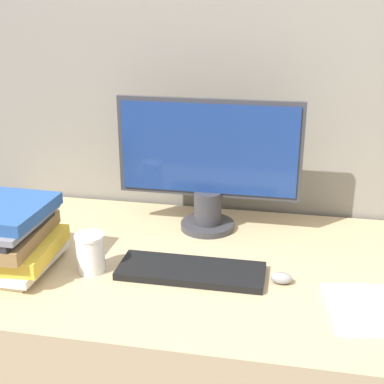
# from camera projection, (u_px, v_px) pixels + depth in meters

# --- Properties ---
(cubicle_panel_rear) EXTENTS (1.85, 0.04, 1.72)m
(cubicle_panel_rear) POSITION_uv_depth(u_px,v_px,m) (210.00, 173.00, 1.91)
(cubicle_panel_rear) COLOR gray
(cubicle_panel_rear) RESTS_ON ground_plane
(desk) EXTENTS (1.45, 0.82, 0.74)m
(desk) POSITION_uv_depth(u_px,v_px,m) (185.00, 366.00, 1.67)
(desk) COLOR tan
(desk) RESTS_ON ground_plane
(monitor) EXTENTS (0.58, 0.17, 0.43)m
(monitor) POSITION_uv_depth(u_px,v_px,m) (208.00, 166.00, 1.68)
(monitor) COLOR #333338
(monitor) RESTS_ON desk
(keyboard) EXTENTS (0.40, 0.15, 0.02)m
(keyboard) POSITION_uv_depth(u_px,v_px,m) (191.00, 271.00, 1.46)
(keyboard) COLOR black
(keyboard) RESTS_ON desk
(mouse) EXTENTS (0.06, 0.04, 0.03)m
(mouse) POSITION_uv_depth(u_px,v_px,m) (281.00, 278.00, 1.42)
(mouse) COLOR gray
(mouse) RESTS_ON desk
(coffee_cup) EXTENTS (0.08, 0.08, 0.11)m
(coffee_cup) POSITION_uv_depth(u_px,v_px,m) (90.00, 253.00, 1.47)
(coffee_cup) COLOR white
(coffee_cup) RESTS_ON desk
(book_stack) EXTENTS (0.25, 0.30, 0.19)m
(book_stack) POSITION_uv_depth(u_px,v_px,m) (9.00, 237.00, 1.47)
(book_stack) COLOR #C6B78C
(book_stack) RESTS_ON desk
(paper_pile) EXTENTS (0.24, 0.25, 0.01)m
(paper_pile) POSITION_uv_depth(u_px,v_px,m) (371.00, 309.00, 1.30)
(paper_pile) COLOR white
(paper_pile) RESTS_ON desk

